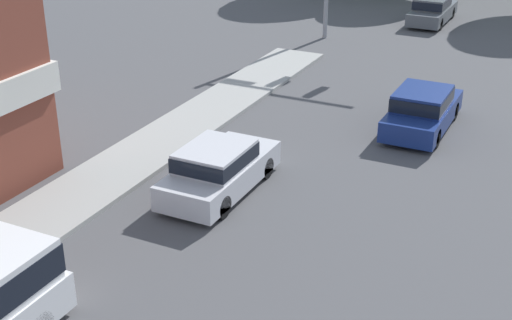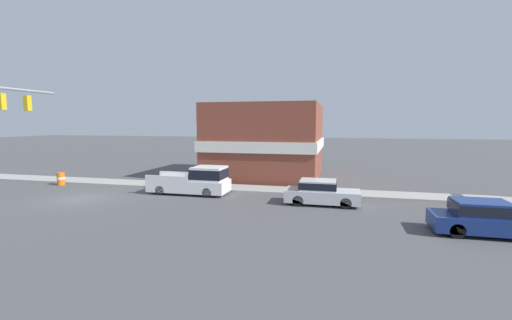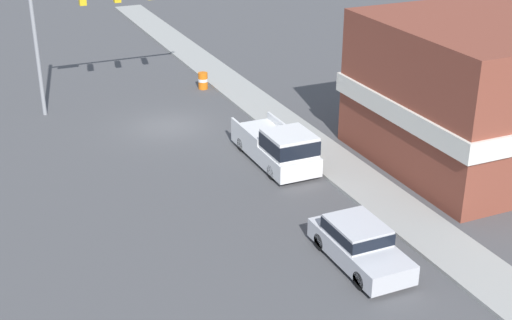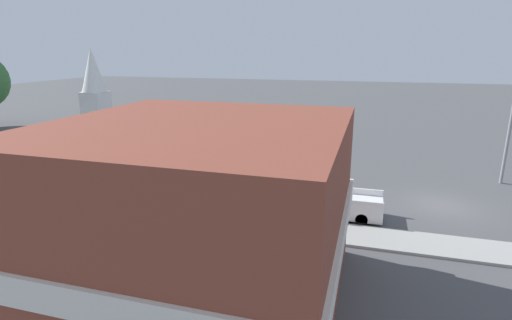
{
  "view_description": "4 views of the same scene",
  "coord_description": "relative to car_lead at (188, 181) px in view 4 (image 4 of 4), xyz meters",
  "views": [
    {
      "loc": [
        7.05,
        -0.78,
        9.66
      ],
      "look_at": [
        -0.36,
        14.31,
        1.93
      ],
      "focal_mm": 50.0,
      "sensor_mm": 36.0,
      "label": 1
    },
    {
      "loc": [
        18.85,
        16.61,
        4.99
      ],
      "look_at": [
        0.61,
        12.14,
        2.96
      ],
      "focal_mm": 24.0,
      "sensor_mm": 36.0,
      "label": 2
    },
    {
      "loc": [
        10.17,
        34.13,
        13.94
      ],
      "look_at": [
        -0.04,
        11.33,
        2.7
      ],
      "focal_mm": 50.0,
      "sensor_mm": 36.0,
      "label": 3
    },
    {
      "loc": [
        -24.48,
        4.44,
        8.97
      ],
      "look_at": [
        0.94,
        11.85,
        1.67
      ],
      "focal_mm": 28.0,
      "sensor_mm": 36.0,
      "label": 4
    }
  ],
  "objects": [
    {
      "name": "pickup_truck_parked",
      "position": [
        -1.06,
        -8.68,
        0.18
      ],
      "size": [
        2.1,
        5.64,
        1.98
      ],
      "color": "black",
      "rests_on": "ground"
    },
    {
      "name": "car_oncoming",
      "position": [
        4.12,
        7.45,
        0.01
      ],
      "size": [
        1.87,
        4.63,
        1.54
      ],
      "rotation": [
        0.0,
        0.0,
        3.14
      ],
      "color": "black",
      "rests_on": "ground"
    },
    {
      "name": "sidewalk_curb",
      "position": [
        -3.51,
        -15.55,
        -0.72
      ],
      "size": [
        2.4,
        60.0,
        0.14
      ],
      "color": "#9E9E99",
      "rests_on": "ground"
    },
    {
      "name": "car_lead",
      "position": [
        0.0,
        0.0,
        0.0
      ],
      "size": [
        1.87,
        4.5,
        1.51
      ],
      "color": "black",
      "rests_on": "ground"
    },
    {
      "name": "corner_brick_building",
      "position": [
        -10.31,
        -5.57,
        2.52
      ],
      "size": [
        10.49,
        9.99,
        6.68
      ],
      "color": "brown",
      "rests_on": "ground"
    },
    {
      "name": "church_steeple",
      "position": [
        18.55,
        20.9,
        4.07
      ],
      "size": [
        2.88,
        2.88,
        9.28
      ],
      "color": "white",
      "rests_on": "ground"
    },
    {
      "name": "ground_plane",
      "position": [
        2.19,
        -15.55,
        -0.79
      ],
      "size": [
        200.0,
        200.0,
        0.0
      ],
      "primitive_type": "plane",
      "color": "#4C4C4F"
    }
  ]
}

